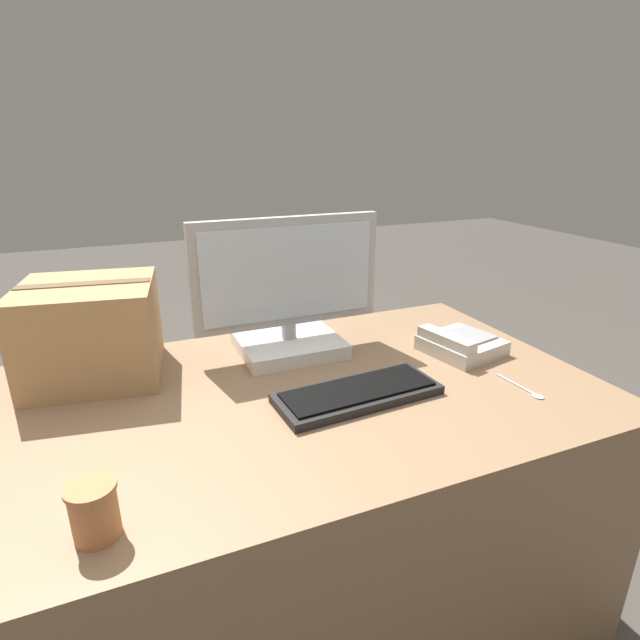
# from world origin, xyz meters

# --- Properties ---
(ground_plane) EXTENTS (12.00, 12.00, 0.00)m
(ground_plane) POSITION_xyz_m (0.00, 0.00, 0.00)
(ground_plane) COLOR #47423D
(office_desk) EXTENTS (1.80, 0.90, 0.73)m
(office_desk) POSITION_xyz_m (0.00, 0.00, 0.36)
(office_desk) COLOR #8C6B4C
(office_desk) RESTS_ON ground_plane
(monitor) EXTENTS (0.54, 0.26, 0.40)m
(monitor) POSITION_xyz_m (0.21, 0.24, 0.89)
(monitor) COLOR white
(monitor) RESTS_ON office_desk
(keyboard) EXTENTS (0.41, 0.18, 0.03)m
(keyboard) POSITION_xyz_m (0.26, -0.09, 0.74)
(keyboard) COLOR black
(keyboard) RESTS_ON office_desk
(desk_phone) EXTENTS (0.23, 0.23, 0.07)m
(desk_phone) POSITION_xyz_m (0.67, 0.04, 0.75)
(desk_phone) COLOR beige
(desk_phone) RESTS_ON office_desk
(paper_cup_right) EXTENTS (0.08, 0.08, 0.10)m
(paper_cup_right) POSITION_xyz_m (-0.32, -0.33, 0.78)
(paper_cup_right) COLOR #BC7547
(paper_cup_right) RESTS_ON office_desk
(spoon) EXTENTS (0.03, 0.15, 0.00)m
(spoon) POSITION_xyz_m (0.67, -0.22, 0.73)
(spoon) COLOR #B2B2B7
(spoon) RESTS_ON office_desk
(cardboard_box) EXTENTS (0.36, 0.35, 0.25)m
(cardboard_box) POSITION_xyz_m (-0.32, 0.29, 0.85)
(cardboard_box) COLOR tan
(cardboard_box) RESTS_ON office_desk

